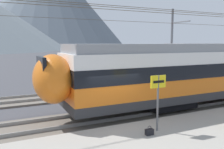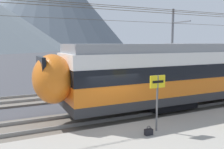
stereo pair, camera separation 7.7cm
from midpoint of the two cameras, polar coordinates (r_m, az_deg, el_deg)
The scene contains 7 objects.
ground_plane at distance 11.40m, azimuth -0.15°, elevation -12.39°, with size 400.00×400.00×0.00m, color #424247.
track_near at distance 12.32m, azimuth -2.34°, elevation -10.52°, with size 120.00×3.00×0.28m.
track_far at distance 17.66m, azimuth -9.76°, elevation -5.04°, with size 120.00×3.00×0.28m.
catenary_mast_far_side at distance 24.29m, azimuth 14.64°, elevation 7.21°, with size 48.23×2.54×7.19m.
platform_sign at distance 9.70m, azimuth 11.07°, elevation -3.80°, with size 0.70×0.08×2.28m.
handbag_near_sign at distance 9.62m, azimuth 9.03°, elevation -13.47°, with size 0.32×0.18×0.36m.
mountain_central_peak at distance 205.68m, azimuth -14.84°, elevation 16.54°, with size 125.76×125.76×73.51m, color slate.
Camera 2 is at (-4.51, -9.72, 3.90)m, focal length 38.03 mm.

